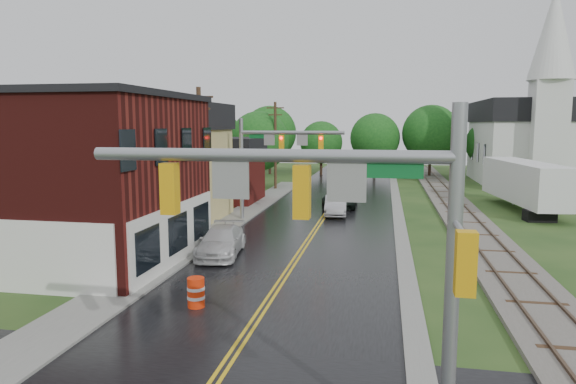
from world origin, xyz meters
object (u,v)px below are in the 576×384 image
(semi_trailer, at_px, (524,182))
(suv_dark, at_px, (340,197))
(utility_pole_c, at_px, (275,144))
(sedan_silver, at_px, (336,206))
(tree_left_c, at_px, (196,147))
(traffic_signal_near, at_px, (340,220))
(traffic_signal_far, at_px, (271,150))
(tree_left_a, at_px, (10,150))
(tree_left_b, at_px, (116,137))
(church, at_px, (528,132))
(brick_building, at_px, (43,177))
(pickup_white, at_px, (221,242))
(utility_pole_b, at_px, (200,158))
(construction_barrel, at_px, (196,293))
(tree_left_e, at_px, (260,142))

(semi_trailer, bearing_deg, suv_dark, -176.62)
(utility_pole_c, height_order, sedan_silver, utility_pole_c)
(tree_left_c, xyz_separation_m, suv_dark, (14.65, -5.95, -3.72))
(traffic_signal_near, distance_m, traffic_signal_far, 25.94)
(tree_left_a, distance_m, tree_left_b, 10.22)
(tree_left_a, bearing_deg, church, 38.63)
(tree_left_a, relative_size, semi_trailer, 0.70)
(brick_building, height_order, sedan_silver, brick_building)
(traffic_signal_far, height_order, tree_left_b, tree_left_b)
(traffic_signal_near, height_order, pickup_white, traffic_signal_near)
(tree_left_c, bearing_deg, semi_trailer, -10.01)
(church, distance_m, utility_pole_c, 28.54)
(utility_pole_b, height_order, suv_dark, utility_pole_b)
(tree_left_c, xyz_separation_m, construction_barrel, (11.35, -30.19, -3.94))
(traffic_signal_near, xyz_separation_m, suv_dark, (-2.67, 31.95, -4.18))
(utility_pole_c, bearing_deg, brick_building, -101.09)
(brick_building, distance_m, tree_left_a, 10.14)
(tree_left_b, bearing_deg, semi_trailer, 5.03)
(traffic_signal_far, xyz_separation_m, utility_pole_c, (-3.33, 17.00, -0.25))
(semi_trailer, bearing_deg, tree_left_e, 155.10)
(traffic_signal_near, distance_m, tree_left_e, 45.59)
(tree_left_b, bearing_deg, traffic_signal_far, -18.81)
(utility_pole_b, xyz_separation_m, construction_barrel, (4.30, -12.29, -4.15))
(sedan_silver, bearing_deg, tree_left_c, 142.12)
(traffic_signal_near, bearing_deg, brick_building, 140.83)
(utility_pole_b, height_order, tree_left_e, utility_pole_b)
(semi_trailer, bearing_deg, tree_left_c, 169.99)
(brick_building, height_order, tree_left_c, brick_building)
(tree_left_b, relative_size, sedan_silver, 2.16)
(construction_barrel, bearing_deg, utility_pole_c, 97.15)
(semi_trailer, bearing_deg, tree_left_b, -174.97)
(church, relative_size, tree_left_c, 2.61)
(construction_barrel, bearing_deg, tree_left_e, 99.95)
(tree_left_e, xyz_separation_m, semi_trailer, (23.92, -11.10, -2.52))
(sedan_silver, bearing_deg, tree_left_a, -162.42)
(construction_barrel, bearing_deg, church, 62.93)
(church, relative_size, sedan_silver, 4.46)
(tree_left_c, bearing_deg, tree_left_b, -116.56)
(church, bearing_deg, construction_barrel, -117.07)
(church, distance_m, pickup_white, 43.98)
(sedan_silver, distance_m, pickup_white, 13.70)
(tree_left_e, bearing_deg, tree_left_a, -114.62)
(sedan_silver, xyz_separation_m, semi_trailer, (14.28, 4.73, 1.55))
(tree_left_e, relative_size, semi_trailer, 0.66)
(brick_building, xyz_separation_m, construction_barrel, (9.98, -5.29, -3.58))
(suv_dark, bearing_deg, traffic_signal_near, -86.09)
(tree_left_e, distance_m, suv_dark, 15.87)
(traffic_signal_far, relative_size, tree_left_e, 0.90)
(traffic_signal_near, xyz_separation_m, sedan_silver, (-2.67, 28.06, -4.23))
(tree_left_c, distance_m, semi_trailer, 29.46)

